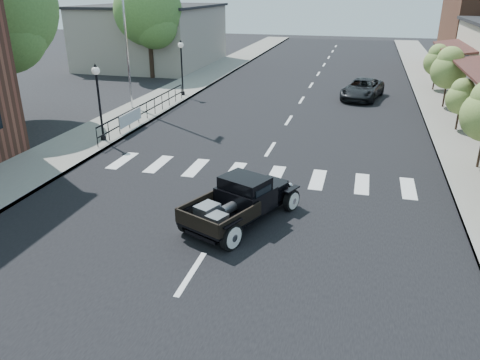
# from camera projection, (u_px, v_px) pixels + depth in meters

# --- Properties ---
(ground) EXTENTS (120.00, 120.00, 0.00)m
(ground) POSITION_uv_depth(u_px,v_px,m) (225.00, 221.00, 14.35)
(ground) COLOR black
(ground) RESTS_ON ground
(road) EXTENTS (14.00, 80.00, 0.02)m
(road) POSITION_uv_depth(u_px,v_px,m) (297.00, 108.00, 27.75)
(road) COLOR black
(road) RESTS_ON ground
(road_markings) EXTENTS (12.00, 60.00, 0.06)m
(road_markings) POSITION_uv_depth(u_px,v_px,m) (282.00, 131.00, 23.29)
(road_markings) COLOR silver
(road_markings) RESTS_ON ground
(sidewalk_left) EXTENTS (3.00, 80.00, 0.15)m
(sidewalk_left) POSITION_uv_depth(u_px,v_px,m) (164.00, 98.00, 29.73)
(sidewalk_left) COLOR gray
(sidewalk_left) RESTS_ON ground
(sidewalk_right) EXTENTS (3.00, 80.00, 0.15)m
(sidewalk_right) POSITION_uv_depth(u_px,v_px,m) (451.00, 116.00, 25.71)
(sidewalk_right) COLOR gray
(sidewalk_right) RESTS_ON ground
(low_building_left) EXTENTS (10.00, 12.00, 5.00)m
(low_building_left) POSITION_uv_depth(u_px,v_px,m) (153.00, 37.00, 41.95)
(low_building_left) COLOR #9E9684
(low_building_left) RESTS_ON ground
(railing) EXTENTS (0.08, 10.00, 1.00)m
(railing) POSITION_uv_depth(u_px,v_px,m) (147.00, 109.00, 24.76)
(railing) COLOR black
(railing) RESTS_ON sidewalk_left
(banner) EXTENTS (0.04, 2.20, 0.60)m
(banner) POSITION_uv_depth(u_px,v_px,m) (131.00, 123.00, 23.03)
(banner) COLOR silver
(banner) RESTS_ON sidewalk_left
(lamp_post_b) EXTENTS (0.36, 0.36, 3.43)m
(lamp_post_b) POSITION_uv_depth(u_px,v_px,m) (99.00, 103.00, 20.80)
(lamp_post_b) COLOR black
(lamp_post_b) RESTS_ON sidewalk_left
(lamp_post_c) EXTENTS (0.36, 0.36, 3.43)m
(lamp_post_c) POSITION_uv_depth(u_px,v_px,m) (182.00, 68.00, 29.73)
(lamp_post_c) COLOR black
(lamp_post_c) RESTS_ON sidewalk_left
(big_tree_far) EXTENTS (5.13, 5.13, 7.53)m
(big_tree_far) POSITION_uv_depth(u_px,v_px,m) (149.00, 28.00, 35.52)
(big_tree_far) COLOR #477130
(big_tree_far) RESTS_ON ground
(small_tree_c) EXTENTS (1.45, 1.45, 2.42)m
(small_tree_c) POSITION_uv_depth(u_px,v_px,m) (460.00, 105.00, 22.54)
(small_tree_c) COLOR olive
(small_tree_c) RESTS_ON sidewalk_right
(small_tree_d) EXTENTS (1.98, 1.98, 3.30)m
(small_tree_d) POSITION_uv_depth(u_px,v_px,m) (447.00, 78.00, 26.75)
(small_tree_d) COLOR olive
(small_tree_d) RESTS_ON sidewalk_right
(small_tree_e) EXTENTS (1.75, 1.75, 2.91)m
(small_tree_e) POSITION_uv_depth(u_px,v_px,m) (436.00, 68.00, 31.41)
(small_tree_e) COLOR olive
(small_tree_e) RESTS_ON sidewalk_right
(hotrod_pickup) EXTENTS (3.45, 4.60, 1.45)m
(hotrod_pickup) POSITION_uv_depth(u_px,v_px,m) (241.00, 200.00, 14.01)
(hotrod_pickup) COLOR black
(hotrod_pickup) RESTS_ON ground
(second_car) EXTENTS (2.92, 4.77, 1.24)m
(second_car) POSITION_uv_depth(u_px,v_px,m) (362.00, 89.00, 29.71)
(second_car) COLOR black
(second_car) RESTS_ON ground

